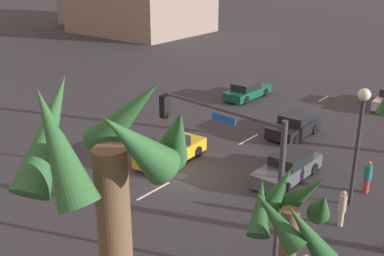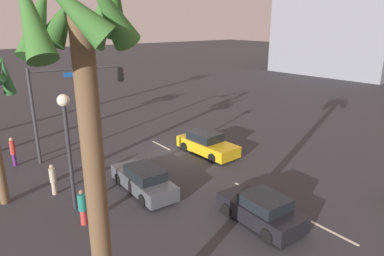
{
  "view_description": "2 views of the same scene",
  "coord_description": "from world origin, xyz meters",
  "px_view_note": "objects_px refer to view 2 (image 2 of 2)",
  "views": [
    {
      "loc": [
        17.06,
        14.38,
        11.11
      ],
      "look_at": [
        -1.41,
        -0.46,
        2.19
      ],
      "focal_mm": 43.48,
      "sensor_mm": 36.0,
      "label": 1
    },
    {
      "loc": [
        -17.94,
        12.67,
        8.75
      ],
      "look_at": [
        -0.64,
        -0.64,
        1.95
      ],
      "focal_mm": 32.15,
      "sensor_mm": 36.0,
      "label": 2
    }
  ],
  "objects_px": {
    "car_4": "(207,144)",
    "traffic_signal": "(67,96)",
    "pedestrian_2": "(83,207)",
    "pedestrian_1": "(13,151)",
    "streetlamp": "(67,130)",
    "building_0": "(339,35)",
    "palm_tree_1": "(84,94)",
    "car_3": "(144,180)",
    "pedestrian_0": "(53,179)",
    "car_0": "(261,210)"
  },
  "relations": [
    {
      "from": "car_3",
      "to": "streetlamp",
      "type": "bearing_deg",
      "value": 81.68
    },
    {
      "from": "palm_tree_1",
      "to": "car_0",
      "type": "bearing_deg",
      "value": -76.5
    },
    {
      "from": "car_3",
      "to": "car_4",
      "type": "xyz_separation_m",
      "value": [
        2.2,
        -6.25,
        0.02
      ]
    },
    {
      "from": "streetlamp",
      "to": "pedestrian_0",
      "type": "height_order",
      "value": "streetlamp"
    },
    {
      "from": "car_3",
      "to": "car_4",
      "type": "bearing_deg",
      "value": -70.63
    },
    {
      "from": "car_0",
      "to": "pedestrian_2",
      "type": "xyz_separation_m",
      "value": [
        4.77,
        6.4,
        0.23
      ]
    },
    {
      "from": "streetlamp",
      "to": "pedestrian_0",
      "type": "xyz_separation_m",
      "value": [
        2.05,
        0.37,
        -3.12
      ]
    },
    {
      "from": "pedestrian_0",
      "to": "pedestrian_1",
      "type": "xyz_separation_m",
      "value": [
        5.38,
        0.83,
        0.11
      ]
    },
    {
      "from": "traffic_signal",
      "to": "building_0",
      "type": "height_order",
      "value": "building_0"
    },
    {
      "from": "pedestrian_2",
      "to": "palm_tree_1",
      "type": "bearing_deg",
      "value": 164.38
    },
    {
      "from": "pedestrian_1",
      "to": "car_3",
      "type": "bearing_deg",
      "value": -149.12
    },
    {
      "from": "traffic_signal",
      "to": "streetlamp",
      "type": "height_order",
      "value": "traffic_signal"
    },
    {
      "from": "palm_tree_1",
      "to": "streetlamp",
      "type": "bearing_deg",
      "value": -13.8
    },
    {
      "from": "palm_tree_1",
      "to": "pedestrian_0",
      "type": "bearing_deg",
      "value": -9.2
    },
    {
      "from": "car_0",
      "to": "traffic_signal",
      "type": "relative_size",
      "value": 0.67
    },
    {
      "from": "building_0",
      "to": "traffic_signal",
      "type": "bearing_deg",
      "value": 98.65
    },
    {
      "from": "car_4",
      "to": "building_0",
      "type": "height_order",
      "value": "building_0"
    },
    {
      "from": "car_0",
      "to": "streetlamp",
      "type": "relative_size",
      "value": 0.72
    },
    {
      "from": "pedestrian_0",
      "to": "pedestrian_1",
      "type": "height_order",
      "value": "pedestrian_1"
    },
    {
      "from": "pedestrian_0",
      "to": "car_0",
      "type": "bearing_deg",
      "value": -141.99
    },
    {
      "from": "traffic_signal",
      "to": "pedestrian_1",
      "type": "height_order",
      "value": "traffic_signal"
    },
    {
      "from": "car_0",
      "to": "car_3",
      "type": "height_order",
      "value": "car_3"
    },
    {
      "from": "traffic_signal",
      "to": "streetlamp",
      "type": "relative_size",
      "value": 1.07
    },
    {
      "from": "car_3",
      "to": "car_4",
      "type": "height_order",
      "value": "car_4"
    },
    {
      "from": "car_4",
      "to": "building_0",
      "type": "distance_m",
      "value": 45.27
    },
    {
      "from": "pedestrian_1",
      "to": "palm_tree_1",
      "type": "xyz_separation_m",
      "value": [
        -15.82,
        0.86,
        6.29
      ]
    },
    {
      "from": "car_3",
      "to": "pedestrian_1",
      "type": "height_order",
      "value": "pedestrian_1"
    },
    {
      "from": "car_3",
      "to": "building_0",
      "type": "distance_m",
      "value": 51.85
    },
    {
      "from": "streetlamp",
      "to": "traffic_signal",
      "type": "bearing_deg",
      "value": -18.8
    },
    {
      "from": "car_3",
      "to": "streetlamp",
      "type": "xyz_separation_m",
      "value": [
        0.52,
        3.55,
        3.36
      ]
    },
    {
      "from": "pedestrian_1",
      "to": "building_0",
      "type": "relative_size",
      "value": 0.09
    },
    {
      "from": "car_4",
      "to": "traffic_signal",
      "type": "bearing_deg",
      "value": 56.33
    },
    {
      "from": "traffic_signal",
      "to": "building_0",
      "type": "distance_m",
      "value": 50.8
    },
    {
      "from": "traffic_signal",
      "to": "pedestrian_2",
      "type": "height_order",
      "value": "traffic_signal"
    },
    {
      "from": "traffic_signal",
      "to": "car_3",
      "type": "bearing_deg",
      "value": -169.96
    },
    {
      "from": "car_3",
      "to": "pedestrian_1",
      "type": "xyz_separation_m",
      "value": [
        7.95,
        4.75,
        0.35
      ]
    },
    {
      "from": "pedestrian_0",
      "to": "palm_tree_1",
      "type": "relative_size",
      "value": 0.17
    },
    {
      "from": "palm_tree_1",
      "to": "building_0",
      "type": "height_order",
      "value": "building_0"
    },
    {
      "from": "pedestrian_2",
      "to": "traffic_signal",
      "type": "bearing_deg",
      "value": -16.4
    },
    {
      "from": "car_4",
      "to": "pedestrian_1",
      "type": "height_order",
      "value": "pedestrian_1"
    },
    {
      "from": "car_0",
      "to": "building_0",
      "type": "distance_m",
      "value": 51.77
    },
    {
      "from": "palm_tree_1",
      "to": "building_0",
      "type": "xyz_separation_m",
      "value": [
        25.6,
        -53.97,
        -0.73
      ]
    },
    {
      "from": "pedestrian_1",
      "to": "streetlamp",
      "type": "bearing_deg",
      "value": -170.81
    },
    {
      "from": "car_3",
      "to": "palm_tree_1",
      "type": "xyz_separation_m",
      "value": [
        -7.87,
        5.61,
        6.64
      ]
    },
    {
      "from": "traffic_signal",
      "to": "pedestrian_0",
      "type": "height_order",
      "value": "traffic_signal"
    },
    {
      "from": "pedestrian_2",
      "to": "pedestrian_1",
      "type": "bearing_deg",
      "value": 6.5
    },
    {
      "from": "building_0",
      "to": "pedestrian_2",
      "type": "bearing_deg",
      "value": 106.56
    },
    {
      "from": "pedestrian_1",
      "to": "palm_tree_1",
      "type": "relative_size",
      "value": 0.19
    },
    {
      "from": "car_0",
      "to": "car_4",
      "type": "bearing_deg",
      "value": -23.87
    },
    {
      "from": "streetlamp",
      "to": "pedestrian_2",
      "type": "relative_size",
      "value": 3.34
    }
  ]
}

